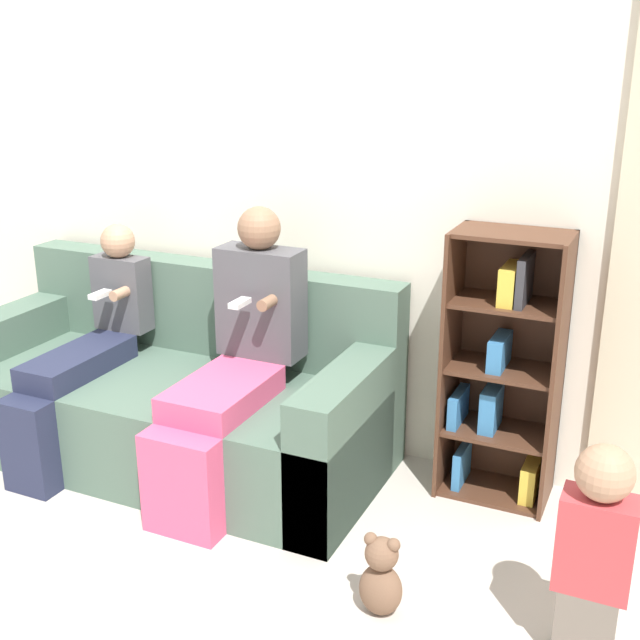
{
  "coord_description": "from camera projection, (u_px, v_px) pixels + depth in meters",
  "views": [
    {
      "loc": [
        1.98,
        -2.35,
        1.9
      ],
      "look_at": [
        0.62,
        0.61,
        0.79
      ],
      "focal_mm": 45.0,
      "sensor_mm": 36.0,
      "label": 1
    }
  ],
  "objects": [
    {
      "name": "toddler_standing",
      "position": [
        595.0,
        551.0,
        2.51
      ],
      "size": [
        0.23,
        0.18,
        0.77
      ],
      "color": "#70665B",
      "rests_on": "ground_plane"
    },
    {
      "name": "teddy_bear",
      "position": [
        381.0,
        577.0,
        2.79
      ],
      "size": [
        0.16,
        0.13,
        0.31
      ],
      "color": "brown",
      "rests_on": "ground_plane"
    },
    {
      "name": "child_seated",
      "position": [
        83.0,
        349.0,
        3.8
      ],
      "size": [
        0.28,
        0.86,
        1.08
      ],
      "color": "#232842",
      "rests_on": "ground_plane"
    },
    {
      "name": "adult_seated",
      "position": [
        235.0,
        355.0,
        3.49
      ],
      "size": [
        0.39,
        0.85,
        1.24
      ],
      "color": "#DB4C75",
      "rests_on": "ground_plane"
    },
    {
      "name": "bookshelf",
      "position": [
        503.0,
        370.0,
        3.45
      ],
      "size": [
        0.48,
        0.32,
        1.19
      ],
      "color": "#4C2D1E",
      "rests_on": "ground_plane"
    },
    {
      "name": "couch",
      "position": [
        174.0,
        399.0,
        3.85
      ],
      "size": [
        2.06,
        0.92,
        0.89
      ],
      "color": "#4C6656",
      "rests_on": "ground_plane"
    },
    {
      "name": "ground_plane",
      "position": [
        128.0,
        516.0,
        3.42
      ],
      "size": [
        14.0,
        14.0,
        0.0
      ],
      "primitive_type": "plane",
      "color": "#BCB2A8"
    },
    {
      "name": "back_wall",
      "position": [
        242.0,
        182.0,
        3.91
      ],
      "size": [
        10.0,
        0.06,
        2.55
      ],
      "color": "silver",
      "rests_on": "ground_plane"
    }
  ]
}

